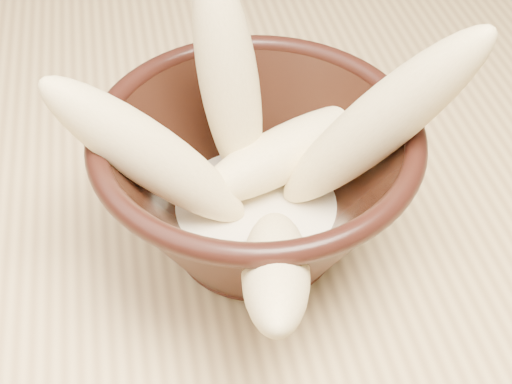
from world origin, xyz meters
The scene contains 8 objects.
table centered at (0.00, 0.00, 0.67)m, with size 1.20×0.80×0.75m.
bowl centered at (-0.02, -0.15, 0.82)m, with size 0.22×0.22×0.12m.
milk_puddle centered at (-0.02, -0.15, 0.79)m, with size 0.12×0.12×0.02m, color beige.
banana_upright centered at (-0.03, -0.11, 0.87)m, with size 0.04×0.04×0.16m, color #D8BE7F.
banana_left centered at (-0.09, -0.15, 0.85)m, with size 0.04×0.04×0.17m, color #D8BE7F.
banana_right centered at (0.05, -0.17, 0.87)m, with size 0.04×0.04×0.19m, color #D8BE7F.
banana_across centered at (0.01, -0.13, 0.82)m, with size 0.04×0.04×0.15m, color #D8BE7F.
banana_front centered at (-0.03, -0.24, 0.83)m, with size 0.04×0.04×0.16m, color #D8BE7F.
Camera 1 is at (-0.09, -0.50, 1.16)m, focal length 50.00 mm.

